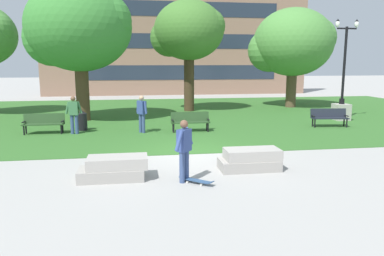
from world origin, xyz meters
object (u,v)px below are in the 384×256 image
object	(u,v)px
park_bench_near_left	(329,116)
person_bystander_near_lawn	(74,113)
concrete_block_left	(250,160)
person_skateboarder	(184,147)
lamp_post_right	(342,100)
trash_bin	(82,120)
skateboard	(196,180)
park_bench_near_right	(44,122)
concrete_block_center	(114,168)
park_bench_far_left	(190,120)
person_bystander_far_lawn	(142,112)

from	to	relation	value
park_bench_near_left	person_bystander_near_lawn	world-z (taller)	person_bystander_near_lawn
concrete_block_left	person_skateboarder	distance (m)	2.40
lamp_post_right	trash_bin	distance (m)	13.94
park_bench_near_left	lamp_post_right	size ratio (longest dim) A/B	0.34
skateboard	trash_bin	bearing A→B (deg)	115.58
park_bench_near_left	trash_bin	bearing A→B (deg)	176.15
park_bench_near_right	trash_bin	xyz separation A→B (m)	(1.60, 0.58, -0.04)
concrete_block_center	person_bystander_near_lawn	distance (m)	7.31
park_bench_far_left	trash_bin	distance (m)	5.15
person_skateboarder	skateboard	size ratio (longest dim) A/B	1.91
person_skateboarder	person_bystander_far_lawn	xyz separation A→B (m)	(-0.99, 7.34, 0.02)
skateboard	person_bystander_far_lawn	bearing A→B (deg)	99.72
park_bench_far_left	person_bystander_near_lawn	xyz separation A→B (m)	(-5.26, 0.16, 0.45)
park_bench_near_left	park_bench_near_right	distance (m)	13.72
park_bench_near_right	trash_bin	bearing A→B (deg)	20.09
concrete_block_center	concrete_block_left	distance (m)	4.05
skateboard	lamp_post_right	xyz separation A→B (m)	(9.79, 9.68, 1.03)
skateboard	park_bench_near_left	bearing A→B (deg)	44.03
skateboard	park_bench_near_left	distance (m)	11.16
park_bench_near_left	lamp_post_right	bearing A→B (deg)	47.57
park_bench_far_left	person_bystander_far_lawn	world-z (taller)	person_bystander_far_lawn
concrete_block_center	skateboard	xyz separation A→B (m)	(2.20, -0.73, -0.22)
person_skateboarder	park_bench_near_left	world-z (taller)	person_skateboarder
concrete_block_left	park_bench_near_right	distance (m)	10.23
concrete_block_center	park_bench_far_left	world-z (taller)	park_bench_far_left
person_skateboarder	person_bystander_near_lawn	xyz separation A→B (m)	(-4.01, 7.49, 0.02)
concrete_block_center	skateboard	distance (m)	2.33
person_bystander_near_lawn	park_bench_near_right	bearing A→B (deg)	168.25
lamp_post_right	trash_bin	size ratio (longest dim) A/B	5.71
skateboard	park_bench_near_right	bearing A→B (deg)	125.53
park_bench_far_left	skateboard	bearing A→B (deg)	-97.15
park_bench_near_left	trash_bin	xyz separation A→B (m)	(-12.12, 0.81, -0.04)
park_bench_far_left	trash_bin	xyz separation A→B (m)	(-5.04, 1.03, -0.04)
park_bench_near_left	skateboard	bearing A→B (deg)	-135.97
concrete_block_left	skateboard	world-z (taller)	concrete_block_left
person_skateboarder	person_bystander_near_lawn	bearing A→B (deg)	118.18
person_skateboarder	person_bystander_near_lawn	size ratio (longest dim) A/B	1.00
person_skateboarder	person_bystander_far_lawn	world-z (taller)	person_bystander_far_lawn
park_bench_far_left	person_skateboarder	bearing A→B (deg)	-99.63
person_skateboarder	lamp_post_right	world-z (taller)	lamp_post_right
person_skateboarder	concrete_block_center	bearing A→B (deg)	164.48
person_bystander_near_lawn	person_skateboarder	bearing A→B (deg)	-61.82
concrete_block_center	park_bench_near_left	distance (m)	12.40
concrete_block_center	park_bench_far_left	bearing A→B (deg)	65.20
trash_bin	park_bench_near_right	bearing A→B (deg)	-159.91
park_bench_far_left	trash_bin	world-z (taller)	trash_bin
park_bench_near_right	concrete_block_left	bearing A→B (deg)	-42.54
lamp_post_right	person_bystander_far_lawn	world-z (taller)	lamp_post_right
concrete_block_left	person_bystander_far_lawn	xyz separation A→B (m)	(-3.13, 6.47, 0.68)
skateboard	park_bench_far_left	distance (m)	7.60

